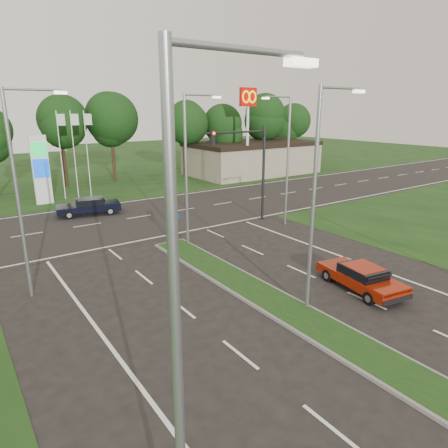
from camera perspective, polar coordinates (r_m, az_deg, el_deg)
ground at (r=14.25m, az=28.18°, el=-20.94°), size 160.00×160.00×0.00m
verge_far at (r=60.98m, az=-24.67°, el=7.02°), size 160.00×50.00×0.02m
cross_road at (r=31.52m, az=-13.73°, el=0.69°), size 160.00×12.00×0.02m
median_kerb at (r=15.93m, az=15.03°, el=-15.00°), size 2.00×26.00×0.12m
commercial_building at (r=52.45m, az=4.05°, el=9.38°), size 16.00×9.00×4.00m
streetlight_median_near at (r=16.07m, az=13.22°, el=4.69°), size 2.53×0.22×9.00m
streetlight_median_far at (r=23.82m, az=-5.05°, el=8.68°), size 2.53×0.22×9.00m
streetlight_left_near at (r=5.97m, az=-5.11°, el=-14.95°), size 2.53×0.22×9.00m
streetlight_left_far at (r=18.88m, az=-27.01°, el=5.02°), size 2.53×0.22×9.00m
streetlight_right_far at (r=28.50m, az=8.84°, el=9.77°), size 2.53×0.22×9.00m
traffic_signal at (r=28.99m, az=3.71°, el=9.19°), size 5.10×0.42×7.00m
median_signs at (r=24.36m, az=-7.36°, el=0.69°), size 1.16×1.76×2.38m
gas_pylon at (r=38.48m, az=-24.41°, el=7.33°), size 5.80×1.26×8.00m
mcdonalds_sign at (r=46.44m, az=3.46°, el=15.92°), size 2.20×0.47×10.40m
treeline_far at (r=45.73m, az=-21.82°, el=13.39°), size 6.00×6.00×9.90m
red_sedan at (r=19.78m, az=19.00°, el=-7.14°), size 2.42×4.50×1.17m
navy_sedan at (r=33.51m, az=-18.76°, el=2.45°), size 5.07×2.85×1.32m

